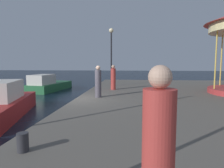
# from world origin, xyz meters

# --- Properties ---
(ground_plane) EXTENTS (120.00, 120.00, 0.00)m
(ground_plane) POSITION_xyz_m (0.00, 0.00, 0.00)
(ground_plane) COLOR black
(quay_dock) EXTENTS (14.43, 23.93, 0.80)m
(quay_dock) POSITION_xyz_m (7.22, 0.00, 0.40)
(quay_dock) COLOR #5B564F
(quay_dock) RESTS_ON ground
(motorboat_green) EXTENTS (2.86, 5.67, 1.59)m
(motorboat_green) POSITION_xyz_m (-5.07, 8.25, 0.58)
(motorboat_green) COLOR #236638
(motorboat_green) RESTS_ON ground
(motorboat_red) EXTENTS (3.22, 6.09, 1.77)m
(motorboat_red) POSITION_xyz_m (-3.36, -1.04, 0.65)
(motorboat_red) COLOR maroon
(motorboat_red) RESTS_ON ground
(lamp_post_mid_promenade) EXTENTS (0.36, 0.36, 4.58)m
(lamp_post_mid_promenade) POSITION_xyz_m (1.28, 5.98, 3.91)
(lamp_post_mid_promenade) COLOR black
(lamp_post_mid_promenade) RESTS_ON quay_dock
(bollard_center) EXTENTS (0.24, 0.24, 0.40)m
(bollard_center) POSITION_xyz_m (0.65, -6.33, 1.00)
(bollard_center) COLOR #2D2D33
(bollard_center) RESTS_ON quay_dock
(person_mid_promenade) EXTENTS (0.34, 0.34, 1.83)m
(person_mid_promenade) POSITION_xyz_m (3.18, -8.14, 1.66)
(person_mid_promenade) COLOR #B23833
(person_mid_promenade) RESTS_ON quay_dock
(person_by_the_water) EXTENTS (0.34, 0.34, 1.71)m
(person_by_the_water) POSITION_xyz_m (1.65, 3.64, 1.60)
(person_by_the_water) COLOR #B23833
(person_by_the_water) RESTS_ON quay_dock
(person_near_carousel) EXTENTS (0.34, 0.34, 1.71)m
(person_near_carousel) POSITION_xyz_m (1.12, 0.45, 1.60)
(person_near_carousel) COLOR #514C56
(person_near_carousel) RESTS_ON quay_dock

